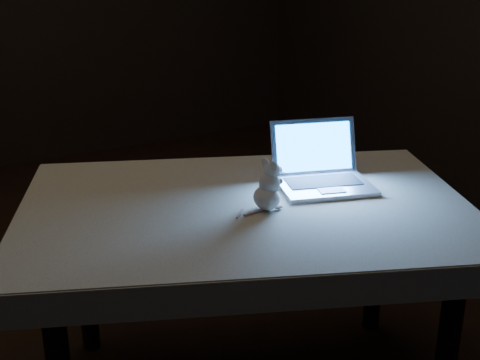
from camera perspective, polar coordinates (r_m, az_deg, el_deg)
floor at (r=2.64m, az=-8.10°, el=-14.34°), size 5.00×5.00×0.00m
table at (r=2.20m, az=0.50°, el=-10.85°), size 1.55×1.30×0.71m
tablecloth at (r=2.07m, az=3.23°, el=-3.23°), size 1.63×1.31×0.10m
laptop at (r=2.14m, az=7.73°, el=1.83°), size 0.37×0.35×0.21m
plush_mouse at (r=1.97m, az=2.40°, el=-0.49°), size 0.13×0.13×0.16m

